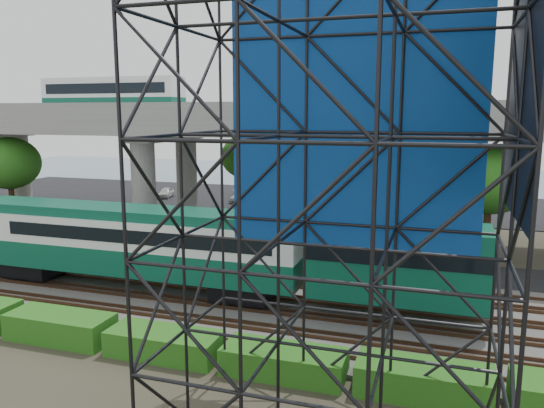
% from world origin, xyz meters
% --- Properties ---
extents(ground, '(140.00, 140.00, 0.00)m').
position_xyz_m(ground, '(0.00, 0.00, 0.00)').
color(ground, '#474233').
rests_on(ground, ground).
extents(ballast_bed, '(90.00, 12.00, 0.20)m').
position_xyz_m(ballast_bed, '(0.00, 2.00, 0.10)').
color(ballast_bed, slate).
rests_on(ballast_bed, ground).
extents(service_road, '(90.00, 5.00, 0.08)m').
position_xyz_m(service_road, '(0.00, 10.50, 0.04)').
color(service_road, black).
rests_on(service_road, ground).
extents(parking_lot, '(90.00, 18.00, 0.08)m').
position_xyz_m(parking_lot, '(0.00, 34.00, 0.04)').
color(parking_lot, black).
rests_on(parking_lot, ground).
extents(harbor_water, '(140.00, 40.00, 0.03)m').
position_xyz_m(harbor_water, '(0.00, 56.00, 0.01)').
color(harbor_water, slate).
rests_on(harbor_water, ground).
extents(rail_tracks, '(90.00, 9.52, 0.16)m').
position_xyz_m(rail_tracks, '(0.00, 2.00, 0.28)').
color(rail_tracks, '#472D1E').
rests_on(rail_tracks, ballast_bed).
extents(commuter_train, '(29.30, 3.06, 4.30)m').
position_xyz_m(commuter_train, '(-2.40, 2.00, 2.88)').
color(commuter_train, black).
rests_on(commuter_train, rail_tracks).
extents(overpass, '(80.00, 12.00, 12.40)m').
position_xyz_m(overpass, '(-1.08, 16.00, 8.21)').
color(overpass, '#9E9B93').
rests_on(overpass, ground).
extents(scaffold_tower, '(9.36, 6.36, 15.00)m').
position_xyz_m(scaffold_tower, '(8.43, -7.98, 7.47)').
color(scaffold_tower, black).
rests_on(scaffold_tower, ground).
extents(hedge_strip, '(34.60, 1.80, 1.20)m').
position_xyz_m(hedge_strip, '(1.01, -4.30, 0.56)').
color(hedge_strip, '#205E15').
rests_on(hedge_strip, ground).
extents(trees, '(40.94, 16.94, 7.69)m').
position_xyz_m(trees, '(-4.67, 16.17, 5.57)').
color(trees, '#382314').
rests_on(trees, ground).
extents(suv, '(5.63, 3.98, 1.42)m').
position_xyz_m(suv, '(-19.93, 10.43, 0.79)').
color(suv, black).
rests_on(suv, service_road).
extents(parked_cars, '(37.57, 9.46, 1.30)m').
position_xyz_m(parked_cars, '(0.55, 33.68, 0.68)').
color(parked_cars, silver).
rests_on(parked_cars, parking_lot).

